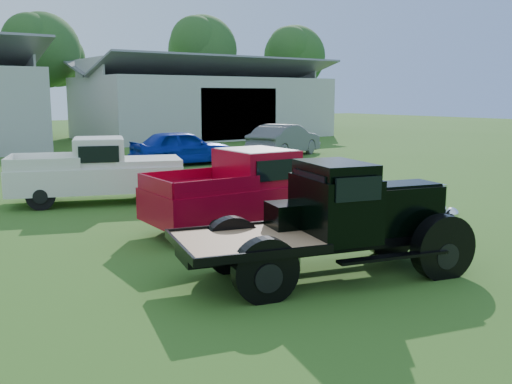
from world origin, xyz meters
TOP-DOWN VIEW (x-y plane):
  - ground at (0.00, 0.00)m, footprint 120.00×120.00m
  - shed_right at (14.00, 27.00)m, footprint 16.80×9.20m
  - tree_c at (5.00, 33.00)m, footprint 5.40×5.40m
  - tree_d at (18.00, 34.00)m, footprint 6.00×6.00m
  - tree_e at (26.00, 32.00)m, footprint 5.70×5.70m
  - vintage_flatbed at (0.09, -0.97)m, footprint 4.94×2.91m
  - red_pickup at (0.98, 2.44)m, footprint 4.84×1.98m
  - white_pickup at (-0.70, 7.38)m, footprint 4.99×3.31m
  - misc_car_blue at (5.15, 13.54)m, footprint 4.39×2.04m
  - misc_car_grey at (10.86, 13.95)m, footprint 4.83×3.22m

SIDE VIEW (x-z plane):
  - ground at x=0.00m, z-range 0.00..0.00m
  - misc_car_blue at x=5.15m, z-range 0.00..1.45m
  - misc_car_grey at x=10.86m, z-range 0.00..1.50m
  - white_pickup at x=-0.70m, z-range 0.00..1.71m
  - red_pickup at x=0.98m, z-range 0.00..1.75m
  - vintage_flatbed at x=0.09m, z-range 0.00..1.83m
  - shed_right at x=14.00m, z-range 0.00..5.20m
  - tree_c at x=5.00m, z-range 0.00..9.00m
  - tree_e at x=26.00m, z-range 0.00..9.50m
  - tree_d at x=18.00m, z-range 0.00..10.00m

